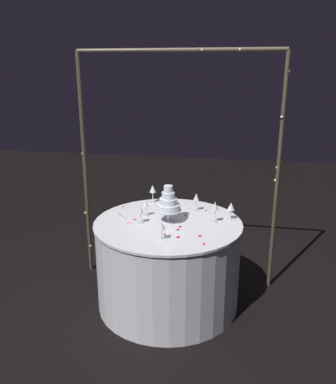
{
  "coord_description": "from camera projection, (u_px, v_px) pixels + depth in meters",
  "views": [
    {
      "loc": [
        0.57,
        -3.03,
        2.01
      ],
      "look_at": [
        0.0,
        0.0,
        1.04
      ],
      "focal_mm": 36.71,
      "sensor_mm": 36.0,
      "label": 1
    }
  ],
  "objects": [
    {
      "name": "ground_plane",
      "position": [
        168.0,
        302.0,
        3.54
      ],
      "size": [
        12.0,
        12.0,
        0.0
      ],
      "primitive_type": "plane",
      "color": "black"
    },
    {
      "name": "decorative_arch",
      "position": [
        177.0,
        139.0,
        3.55
      ],
      "size": [
        1.87,
        0.06,
        2.18
      ],
      "color": "#473D2D",
      "rests_on": "ground"
    },
    {
      "name": "main_table",
      "position": [
        168.0,
        263.0,
        3.43
      ],
      "size": [
        1.25,
        1.25,
        0.77
      ],
      "color": "white",
      "rests_on": "ground"
    },
    {
      "name": "tiered_cake",
      "position": [
        168.0,
        203.0,
        3.27
      ],
      "size": [
        0.22,
        0.22,
        0.32
      ],
      "color": "silver",
      "rests_on": "main_table"
    },
    {
      "name": "wine_glass_0",
      "position": [
        196.0,
        198.0,
        3.54
      ],
      "size": [
        0.06,
        0.06,
        0.17
      ],
      "color": "silver",
      "rests_on": "main_table"
    },
    {
      "name": "wine_glass_1",
      "position": [
        215.0,
        207.0,
        3.26
      ],
      "size": [
        0.06,
        0.06,
        0.18
      ],
      "color": "silver",
      "rests_on": "main_table"
    },
    {
      "name": "wine_glass_2",
      "position": [
        140.0,
        210.0,
        3.26
      ],
      "size": [
        0.06,
        0.06,
        0.15
      ],
      "color": "silver",
      "rests_on": "main_table"
    },
    {
      "name": "wine_glass_3",
      "position": [
        231.0,
        207.0,
        3.34
      ],
      "size": [
        0.07,
        0.07,
        0.15
      ],
      "color": "silver",
      "rests_on": "main_table"
    },
    {
      "name": "wine_glass_4",
      "position": [
        153.0,
        190.0,
        3.75
      ],
      "size": [
        0.06,
        0.06,
        0.18
      ],
      "color": "silver",
      "rests_on": "main_table"
    },
    {
      "name": "wine_glass_5",
      "position": [
        146.0,
        204.0,
        3.42
      ],
      "size": [
        0.06,
        0.06,
        0.15
      ],
      "color": "silver",
      "rests_on": "main_table"
    },
    {
      "name": "wine_glass_6",
      "position": [
        162.0,
        227.0,
        2.94
      ],
      "size": [
        0.06,
        0.06,
        0.15
      ],
      "color": "silver",
      "rests_on": "main_table"
    },
    {
      "name": "cake_knife",
      "position": [
        125.0,
        218.0,
        3.38
      ],
      "size": [
        0.21,
        0.24,
        0.01
      ],
      "color": "silver",
      "rests_on": "main_table"
    },
    {
      "name": "rose_petal_0",
      "position": [
        200.0,
        236.0,
        3.03
      ],
      "size": [
        0.04,
        0.04,
        0.0
      ],
      "primitive_type": "ellipsoid",
      "rotation": [
        0.0,
        0.0,
        3.91
      ],
      "color": "red",
      "rests_on": "main_table"
    },
    {
      "name": "rose_petal_1",
      "position": [
        204.0,
        244.0,
        2.89
      ],
      "size": [
        0.02,
        0.03,
        0.0
      ],
      "primitive_type": "ellipsoid",
      "rotation": [
        0.0,
        0.0,
        1.49
      ],
      "color": "red",
      "rests_on": "main_table"
    },
    {
      "name": "rose_petal_2",
      "position": [
        123.0,
        206.0,
        3.68
      ],
      "size": [
        0.03,
        0.03,
        0.0
      ],
      "primitive_type": "ellipsoid",
      "rotation": [
        0.0,
        0.0,
        5.53
      ],
      "color": "red",
      "rests_on": "main_table"
    },
    {
      "name": "rose_petal_3",
      "position": [
        164.0,
        234.0,
        3.06
      ],
      "size": [
        0.03,
        0.03,
        0.0
      ],
      "primitive_type": "ellipsoid",
      "rotation": [
        0.0,
        0.0,
        4.28
      ],
      "color": "red",
      "rests_on": "main_table"
    },
    {
      "name": "rose_petal_4",
      "position": [
        185.0,
        215.0,
        3.45
      ],
      "size": [
        0.03,
        0.04,
        0.0
      ],
      "primitive_type": "ellipsoid",
      "rotation": [
        0.0,
        0.0,
        1.35
      ],
      "color": "red",
      "rests_on": "main_table"
    },
    {
      "name": "rose_petal_5",
      "position": [
        178.0,
        237.0,
        3.01
      ],
      "size": [
        0.03,
        0.04,
        0.0
      ],
      "primitive_type": "ellipsoid",
      "rotation": [
        0.0,
        0.0,
        4.61
      ],
      "color": "red",
      "rests_on": "main_table"
    },
    {
      "name": "rose_petal_6",
      "position": [
        206.0,
        210.0,
        3.58
      ],
      "size": [
        0.03,
        0.03,
        0.0
      ],
      "primitive_type": "ellipsoid",
      "rotation": [
        0.0,
        0.0,
        4.37
      ],
      "color": "red",
      "rests_on": "main_table"
    },
    {
      "name": "rose_petal_7",
      "position": [
        178.0,
        230.0,
        3.15
      ],
      "size": [
        0.04,
        0.04,
        0.0
      ],
      "primitive_type": "ellipsoid",
      "rotation": [
        0.0,
        0.0,
        3.92
      ],
      "color": "red",
      "rests_on": "main_table"
    },
    {
      "name": "rose_petal_8",
      "position": [
        180.0,
        227.0,
        3.21
      ],
      "size": [
        0.04,
        0.04,
        0.0
      ],
      "primitive_type": "ellipsoid",
      "rotation": [
        0.0,
        0.0,
        4.24
      ],
      "color": "red",
      "rests_on": "main_table"
    },
    {
      "name": "rose_petal_9",
      "position": [
        167.0,
        209.0,
        3.61
      ],
      "size": [
        0.04,
        0.03,
        0.0
      ],
      "primitive_type": "ellipsoid",
      "rotation": [
        0.0,
        0.0,
        6.25
      ],
      "color": "red",
      "rests_on": "main_table"
    },
    {
      "name": "rose_petal_10",
      "position": [
        135.0,
        219.0,
        3.36
      ],
      "size": [
        0.04,
        0.03,
        0.0
      ],
      "primitive_type": "ellipsoid",
      "rotation": [
        0.0,
        0.0,
        0.28
      ],
      "color": "red",
      "rests_on": "main_table"
    },
    {
      "name": "rose_petal_11",
      "position": [
        129.0,
        223.0,
        3.29
      ],
      "size": [
        0.04,
        0.04,
        0.0
      ],
      "primitive_type": "ellipsoid",
      "rotation": [
        0.0,
        0.0,
        4.05
      ],
      "color": "red",
      "rests_on": "main_table"
    }
  ]
}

